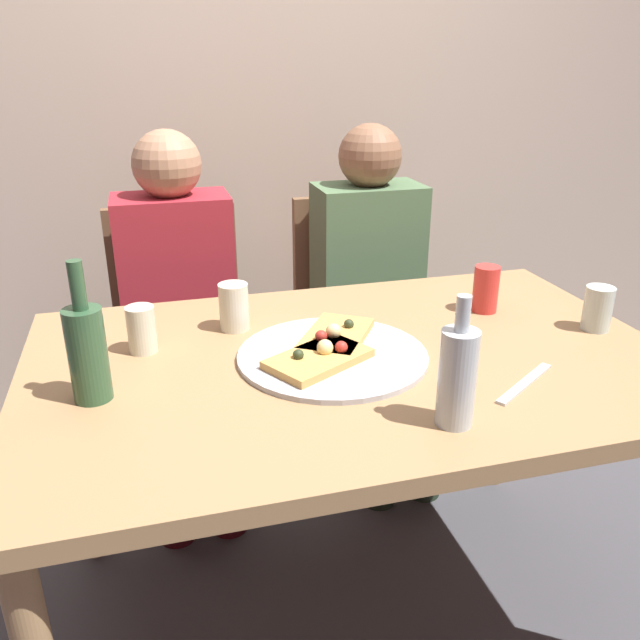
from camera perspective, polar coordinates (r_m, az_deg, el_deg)
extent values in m
plane|color=#424247|center=(1.90, 2.43, -23.98)|extent=(8.00, 8.00, 0.00)
cube|color=#BCA893|center=(2.57, -6.47, 20.66)|extent=(6.00, 0.10, 2.60)
cube|color=#99754C|center=(1.46, 2.89, -3.87)|extent=(1.44, 0.92, 0.04)
cylinder|color=#99754C|center=(1.94, -20.45, -10.80)|extent=(0.06, 0.06, 0.71)
cylinder|color=#99754C|center=(2.21, 15.91, -5.99)|extent=(0.06, 0.06, 0.71)
cylinder|color=#ADADB2|center=(1.44, 1.06, -3.08)|extent=(0.42, 0.42, 0.01)
cube|color=tan|center=(1.39, -0.14, -3.44)|extent=(0.26, 0.22, 0.02)
sphere|color=#EAD184|center=(1.39, 0.44, -2.45)|extent=(0.04, 0.04, 0.04)
sphere|color=#2D381E|center=(1.37, -1.93, -3.08)|extent=(0.02, 0.02, 0.02)
sphere|color=#B22D23|center=(1.40, 1.89, -2.42)|extent=(0.03, 0.03, 0.03)
cube|color=tan|center=(1.50, 1.41, -1.41)|extent=(0.23, 0.26, 0.02)
sphere|color=#EAD184|center=(1.47, 1.20, -1.00)|extent=(0.04, 0.04, 0.04)
sphere|color=#2D381E|center=(1.52, 2.57, -0.36)|extent=(0.02, 0.02, 0.02)
sphere|color=#B22D23|center=(1.45, 0.10, -1.44)|extent=(0.03, 0.03, 0.03)
cylinder|color=#2D5133|center=(1.31, -19.82, -2.93)|extent=(0.07, 0.07, 0.19)
cylinder|color=#2D5133|center=(1.26, -20.66, 2.89)|extent=(0.03, 0.03, 0.09)
cylinder|color=#B2BCC1|center=(1.18, 12.02, -5.07)|extent=(0.07, 0.07, 0.18)
cylinder|color=#B2BCC1|center=(1.13, 12.52, 0.55)|extent=(0.03, 0.03, 0.07)
cylinder|color=beige|center=(1.50, -15.49, -0.80)|extent=(0.06, 0.06, 0.11)
cylinder|color=#B7C6BC|center=(1.71, 23.33, 0.95)|extent=(0.07, 0.07, 0.11)
cylinder|color=beige|center=(1.58, -7.61, 1.17)|extent=(0.07, 0.07, 0.12)
cylinder|color=red|center=(1.73, 14.43, 2.68)|extent=(0.07, 0.07, 0.12)
cube|color=#B7B7BC|center=(1.39, 17.63, -5.35)|extent=(0.19, 0.14, 0.01)
cube|color=brown|center=(2.22, -11.96, -2.66)|extent=(0.44, 0.44, 0.05)
cube|color=brown|center=(2.33, -12.77, 4.39)|extent=(0.44, 0.04, 0.45)
cylinder|color=brown|center=(2.18, -6.03, -9.85)|extent=(0.04, 0.04, 0.42)
cylinder|color=brown|center=(2.17, -16.15, -10.95)|extent=(0.04, 0.04, 0.42)
cylinder|color=brown|center=(2.51, -7.52, -5.34)|extent=(0.04, 0.04, 0.42)
cylinder|color=brown|center=(2.50, -16.22, -6.26)|extent=(0.04, 0.04, 0.42)
cube|color=brown|center=(2.34, 4.17, -0.91)|extent=(0.44, 0.44, 0.05)
cube|color=brown|center=(2.44, 2.75, 5.75)|extent=(0.44, 0.04, 0.45)
cylinder|color=brown|center=(2.35, 9.95, -7.50)|extent=(0.04, 0.04, 0.42)
cylinder|color=brown|center=(2.23, 0.97, -8.91)|extent=(0.04, 0.04, 0.42)
cylinder|color=brown|center=(2.66, 6.54, -3.61)|extent=(0.04, 0.04, 0.42)
cylinder|color=brown|center=(2.55, -1.44, -4.63)|extent=(0.04, 0.04, 0.42)
cube|color=maroon|center=(2.15, -12.55, 3.86)|extent=(0.36, 0.22, 0.52)
sphere|color=#A87A5B|center=(2.06, -13.39, 13.23)|extent=(0.21, 0.21, 0.21)
cylinder|color=#3F0E12|center=(2.06, -9.36, -4.48)|extent=(0.12, 0.40, 0.12)
cylinder|color=#3F0E12|center=(2.06, -13.80, -4.95)|extent=(0.12, 0.40, 0.12)
cylinder|color=#3F0E12|center=(2.01, -8.27, -12.75)|extent=(0.11, 0.11, 0.45)
cylinder|color=#3F0E12|center=(2.00, -12.93, -13.26)|extent=(0.11, 0.11, 0.45)
cube|color=#4C6B47|center=(2.27, 4.18, 5.34)|extent=(0.36, 0.22, 0.52)
sphere|color=brown|center=(2.19, 4.45, 14.24)|extent=(0.21, 0.21, 0.21)
cylinder|color=black|center=(2.21, 7.66, -2.46)|extent=(0.12, 0.40, 0.12)
cylinder|color=black|center=(2.16, 3.74, -2.96)|extent=(0.12, 0.40, 0.12)
cylinder|color=black|center=(2.16, 9.42, -10.04)|extent=(0.11, 0.11, 0.45)
cylinder|color=black|center=(2.10, 5.38, -10.76)|extent=(0.11, 0.11, 0.45)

